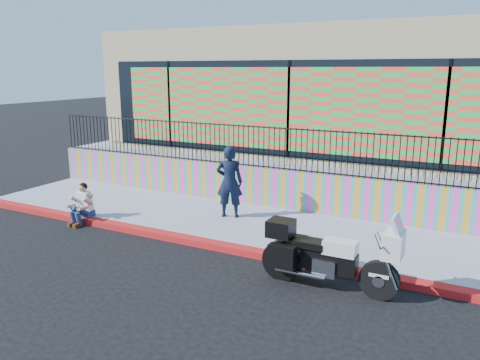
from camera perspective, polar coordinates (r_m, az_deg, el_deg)
The scene contains 10 objects.
ground at distance 10.77m, azimuth -2.60°, elevation -8.41°, with size 90.00×90.00×0.00m, color black.
red_curb at distance 10.74m, azimuth -2.60°, elevation -8.04°, with size 16.00×0.30×0.15m, color red.
sidewalk at distance 12.11m, azimuth 1.31°, elevation -5.51°, with size 16.00×3.00×0.15m, color #959AB3.
mural_wall at distance 13.33m, azimuth 4.34°, elevation -0.98°, with size 16.00×0.20×1.10m, color #FF43B0.
metal_fence at distance 13.10m, azimuth 4.43°, elevation 3.91°, with size 15.80×0.04×1.20m, color black, non-canonical shape.
elevated_platform at distance 18.05m, azimuth 10.71°, elevation 2.37°, with size 16.00×10.00×1.25m, color #959AB3.
storefront_building at distance 17.54m, azimuth 10.88°, elevation 10.70°, with size 14.00×8.06×4.00m.
police_motorcycle at distance 8.88m, azimuth 10.54°, elevation -8.88°, with size 2.55×0.84×1.59m.
police_officer at distance 12.30m, azimuth -1.29°, elevation -0.21°, with size 0.70×0.46×1.91m, color black.
seated_man at distance 13.01m, azimuth -18.83°, elevation -3.18°, with size 0.54×0.71×1.06m.
Camera 1 is at (5.02, -8.65, 3.99)m, focal length 35.00 mm.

